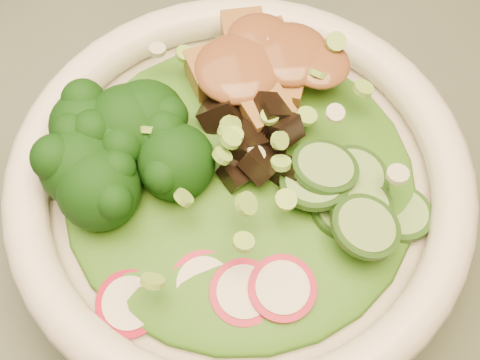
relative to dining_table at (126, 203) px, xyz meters
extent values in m
cube|color=#546150|center=(0.00, 0.00, 0.10)|extent=(1.20, 0.80, 0.03)
cylinder|color=white|center=(0.09, -0.09, 0.14)|extent=(0.25, 0.25, 0.05)
torus|color=white|center=(0.09, -0.09, 0.18)|extent=(0.29, 0.29, 0.03)
ellipsoid|color=#255512|center=(0.09, -0.09, 0.18)|extent=(0.22, 0.22, 0.03)
ellipsoid|color=brown|center=(0.11, -0.02, 0.20)|extent=(0.07, 0.06, 0.02)
camera|label=1|loc=(0.06, -0.28, 0.53)|focal=50.00mm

